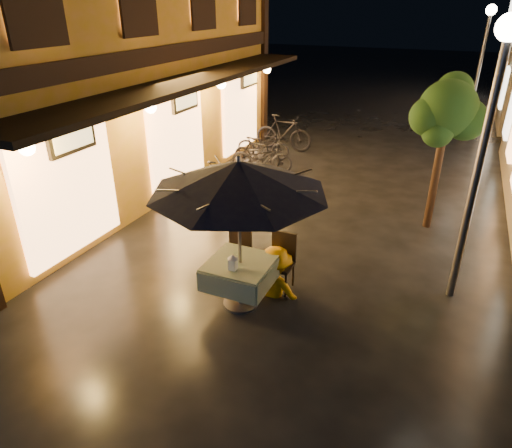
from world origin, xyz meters
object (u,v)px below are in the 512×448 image
at_px(streetlamp_near, 490,117).
at_px(cafe_table, 240,272).
at_px(patio_umbrella, 239,177).
at_px(person_yellow, 275,250).
at_px(table_lantern, 233,261).
at_px(bicycle_0, 216,181).
at_px(person_orange, 235,246).

relative_size(streetlamp_near, cafe_table, 4.27).
height_order(cafe_table, patio_umbrella, patio_umbrella).
distance_m(streetlamp_near, person_yellow, 3.58).
bearing_deg(table_lantern, streetlamp_near, 31.49).
height_order(streetlamp_near, bicycle_0, streetlamp_near).
bearing_deg(person_orange, patio_umbrella, 139.32).
bearing_deg(patio_umbrella, bicycle_0, 123.17).
relative_size(cafe_table, person_yellow, 0.62).
bearing_deg(cafe_table, person_yellow, 55.52).
xyz_separation_m(streetlamp_near, cafe_table, (-3.04, -1.62, -2.33)).
xyz_separation_m(table_lantern, person_orange, (-0.35, 0.77, -0.21)).
relative_size(patio_umbrella, person_yellow, 1.63).
bearing_deg(cafe_table, streetlamp_near, 28.11).
bearing_deg(streetlamp_near, table_lantern, -148.51).
height_order(patio_umbrella, bicycle_0, patio_umbrella).
height_order(person_yellow, bicycle_0, person_yellow).
bearing_deg(streetlamp_near, cafe_table, -151.89).
bearing_deg(patio_umbrella, table_lantern, -90.00).
height_order(table_lantern, person_orange, person_orange).
distance_m(streetlamp_near, patio_umbrella, 3.53).
bearing_deg(table_lantern, bicycle_0, 121.57).
distance_m(table_lantern, bicycle_0, 4.69).
xyz_separation_m(streetlamp_near, bicycle_0, (-5.48, 2.11, -2.51)).
bearing_deg(patio_umbrella, streetlamp_near, 28.11).
bearing_deg(table_lantern, person_orange, 114.56).
relative_size(person_yellow, bicycle_0, 1.03).
relative_size(streetlamp_near, person_yellow, 2.64).
relative_size(streetlamp_near, person_orange, 3.00).
distance_m(cafe_table, person_yellow, 0.68).
relative_size(patio_umbrella, bicycle_0, 1.68).
bearing_deg(cafe_table, person_orange, 123.47).
xyz_separation_m(patio_umbrella, bicycle_0, (-2.44, 3.74, -1.74)).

